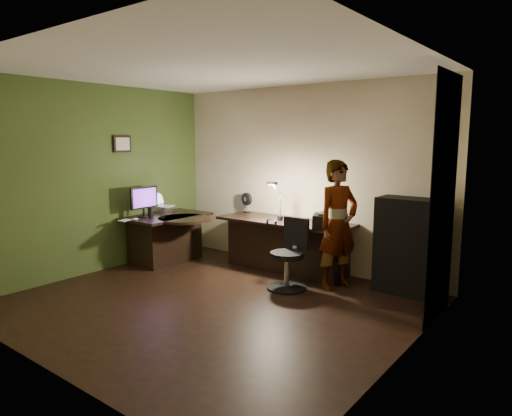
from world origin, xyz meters
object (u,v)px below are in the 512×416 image
Objects in this scene: desk_left at (168,238)px; monitor at (144,206)px; office_chair at (287,255)px; cabinet at (410,246)px; person at (338,225)px; desk_right at (284,246)px.

desk_left is 0.65m from monitor.
monitor reaches higher than office_chair.
cabinet is (3.53, 0.83, 0.23)m from desk_left.
cabinet reaches higher than office_chair.
person is (2.72, 0.48, 0.46)m from desk_left.
desk_left is at bearing -177.55° from office_chair.
monitor is (-0.15, -0.33, 0.54)m from desk_left.
cabinet is at bearing -45.11° from person.
cabinet reaches higher than desk_left.
office_chair reaches higher than desk_right.
person is at bearing 9.32° from desk_left.
desk_left is at bearing -159.62° from desk_right.
desk_right is at bearing 24.30° from monitor.
cabinet is 1.53m from office_chair.
person is at bearing 45.46° from office_chair.
desk_right is at bearing 128.28° from office_chair.
monitor is at bearing -115.56° from desk_left.
monitor is at bearing -152.97° from desk_right.
desk_left is at bearing 61.56° from monitor.
monitor reaches higher than desk_left.
desk_right is 2.22m from monitor.
desk_right is 1.21× the size of person.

